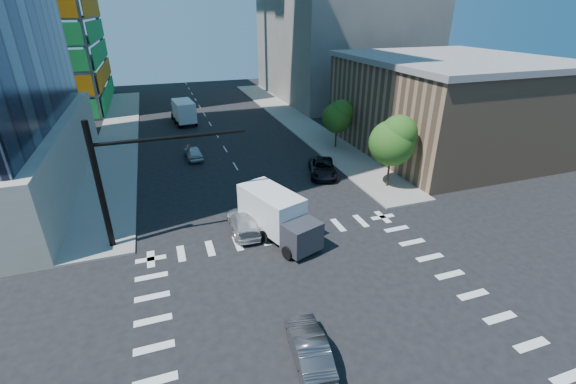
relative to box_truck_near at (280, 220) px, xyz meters
name	(u,v)px	position (x,y,z in m)	size (l,w,h in m)	color
ground	(327,319)	(-0.12, -8.71, -1.50)	(160.00, 160.00, 0.00)	black
road_markings	(327,319)	(-0.12, -8.71, -1.49)	(20.00, 20.00, 0.01)	silver
sidewalk_ne	(294,120)	(12.38, 31.29, -1.42)	(5.00, 60.00, 0.15)	gray
sidewalk_nw	(119,135)	(-12.62, 31.29, -1.42)	(5.00, 60.00, 0.15)	gray
commercial_building	(447,104)	(24.88, 13.29, 3.82)	(20.50, 22.50, 10.60)	#8E6D52
bg_building_ne	(342,17)	(26.88, 46.29, 12.50)	(24.00, 30.00, 28.00)	slate
signal_mast_nw	(122,173)	(-10.12, 2.79, 4.00)	(10.20, 0.40, 9.00)	black
tree_south	(394,140)	(12.51, 5.19, 3.19)	(4.16, 4.16, 6.82)	#382316
tree_north	(338,116)	(12.81, 17.19, 2.49)	(3.54, 3.52, 5.78)	#382316
car_nb_far	(322,168)	(7.77, 10.05, -0.74)	(2.52, 5.47, 1.52)	black
car_sb_near	(243,222)	(-2.29, 1.93, -0.76)	(2.06, 5.07, 1.47)	#BDBDBD
car_sb_mid	(193,153)	(-4.08, 19.13, -0.78)	(1.70, 4.24, 1.44)	#B5B8BD
car_sb_cross	(309,347)	(-2.05, -10.81, -0.77)	(1.54, 4.41, 1.45)	#4A4A4F
box_truck_near	(280,220)	(0.00, 0.00, 0.00)	(4.74, 7.00, 3.38)	black
box_truck_far	(183,113)	(-3.67, 35.34, 0.01)	(3.36, 6.71, 3.40)	black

